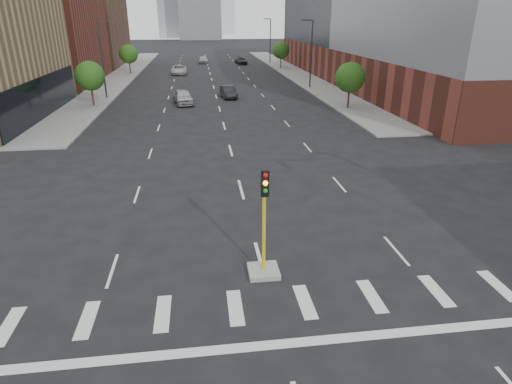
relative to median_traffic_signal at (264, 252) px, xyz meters
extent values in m
cube|color=gray|center=(-15.00, 65.03, -0.90)|extent=(5.00, 92.00, 0.15)
cube|color=gray|center=(15.00, 65.03, -0.90)|extent=(5.00, 92.00, 0.15)
cube|color=brown|center=(-27.50, 57.03, 5.03)|extent=(20.00, 22.00, 12.00)
cube|color=brown|center=(-27.50, 83.03, 5.53)|extent=(20.00, 24.00, 13.00)
cube|color=brown|center=(29.50, 51.03, 1.53)|extent=(24.00, 70.00, 5.00)
cube|color=#999993|center=(0.00, 0.03, -0.87)|extent=(1.20, 1.20, 0.20)
cylinder|color=gold|center=(0.00, 0.03, 0.83)|extent=(0.14, 0.14, 3.20)
cube|color=black|center=(0.00, -0.15, 2.93)|extent=(0.28, 0.18, 1.00)
sphere|color=red|center=(0.00, -0.25, 3.28)|extent=(0.18, 0.18, 0.18)
sphere|color=orange|center=(0.00, -0.25, 2.98)|extent=(0.18, 0.18, 0.18)
sphere|color=#0C7F19|center=(0.00, -0.25, 2.68)|extent=(0.18, 0.18, 0.18)
cylinder|color=#2D2D30|center=(13.50, 46.03, 3.53)|extent=(0.20, 0.20, 9.00)
cube|color=#2D2D30|center=(12.70, 46.03, 8.03)|extent=(1.40, 0.22, 0.15)
cylinder|color=#2D2D30|center=(13.50, 81.03, 3.53)|extent=(0.20, 0.20, 9.00)
cube|color=#2D2D30|center=(12.70, 81.03, 8.03)|extent=(1.40, 0.22, 0.15)
cylinder|color=#2D2D30|center=(-13.50, 41.03, 3.53)|extent=(0.20, 0.20, 9.00)
cube|color=#2D2D30|center=(-12.70, 41.03, 8.03)|extent=(1.40, 0.22, 0.15)
cylinder|color=#382619|center=(-14.00, 36.03, 0.05)|extent=(0.20, 0.20, 1.75)
sphere|color=#244E15|center=(-14.00, 36.03, 2.43)|extent=(3.20, 3.20, 3.20)
cylinder|color=#382619|center=(-14.00, 66.03, 0.05)|extent=(0.20, 0.20, 1.75)
sphere|color=#244E15|center=(-14.00, 66.03, 2.43)|extent=(3.20, 3.20, 3.20)
cylinder|color=#382619|center=(14.00, 31.03, 0.05)|extent=(0.20, 0.20, 1.75)
sphere|color=#244E15|center=(14.00, 31.03, 2.43)|extent=(3.20, 3.20, 3.20)
cylinder|color=#382619|center=(14.00, 71.03, 0.05)|extent=(0.20, 0.20, 1.75)
sphere|color=#244E15|center=(14.00, 71.03, 2.43)|extent=(3.20, 3.20, 3.20)
imported|color=#B0AFB4|center=(-4.02, 36.31, -0.14)|extent=(2.74, 5.13, 1.66)
imported|color=black|center=(1.50, 39.82, -0.24)|extent=(2.04, 4.57, 1.46)
imported|color=beige|center=(-5.43, 64.70, -0.20)|extent=(2.59, 5.55, 1.54)
imported|color=black|center=(7.10, 80.35, -0.27)|extent=(2.55, 5.04, 1.40)
imported|color=#A9A9AE|center=(-0.82, 83.14, -0.17)|extent=(2.16, 4.82, 1.61)
camera|label=1|loc=(-2.20, -14.27, 8.47)|focal=30.00mm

